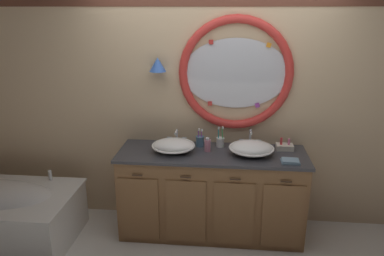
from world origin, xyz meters
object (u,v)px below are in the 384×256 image
(soap_dispenser, at_px, (208,145))
(toothbrush_holder_left, at_px, (200,141))
(toothbrush_holder_right, at_px, (220,142))
(folded_hand_towel, at_px, (290,161))
(toiletry_basket, at_px, (285,147))
(sink_basin_right, at_px, (251,148))
(sink_basin_left, at_px, (173,146))

(soap_dispenser, bearing_deg, toothbrush_holder_left, 123.20)
(toothbrush_holder_left, height_order, toothbrush_holder_right, toothbrush_holder_right)
(toothbrush_holder_left, relative_size, toothbrush_holder_right, 0.87)
(folded_hand_towel, bearing_deg, soap_dispenser, 164.77)
(toothbrush_holder_right, height_order, folded_hand_towel, toothbrush_holder_right)
(toiletry_basket, bearing_deg, sink_basin_right, -152.72)
(toothbrush_holder_left, relative_size, toiletry_basket, 1.14)
(toiletry_basket, bearing_deg, sink_basin_left, -170.91)
(toothbrush_holder_left, bearing_deg, sink_basin_right, -20.02)
(sink_basin_left, distance_m, soap_dispenser, 0.34)
(soap_dispenser, distance_m, folded_hand_towel, 0.81)
(toiletry_basket, bearing_deg, toothbrush_holder_right, 178.21)
(soap_dispenser, bearing_deg, toothbrush_holder_right, 48.92)
(sink_basin_left, relative_size, toothbrush_holder_left, 2.24)
(toothbrush_holder_right, relative_size, toiletry_basket, 1.31)
(sink_basin_left, relative_size, toothbrush_holder_right, 1.95)
(sink_basin_left, bearing_deg, toiletry_basket, 9.09)
(toothbrush_holder_right, relative_size, soap_dispenser, 1.46)
(sink_basin_left, xyz_separation_m, toothbrush_holder_left, (0.25, 0.19, -0.01))
(sink_basin_right, distance_m, toothbrush_holder_right, 0.37)
(sink_basin_left, height_order, folded_hand_towel, sink_basin_left)
(soap_dispenser, relative_size, toiletry_basket, 0.90)
(folded_hand_towel, bearing_deg, sink_basin_right, 155.99)
(soap_dispenser, relative_size, folded_hand_towel, 0.90)
(sink_basin_right, distance_m, toiletry_basket, 0.39)
(toothbrush_holder_right, distance_m, folded_hand_towel, 0.75)
(sink_basin_left, xyz_separation_m, sink_basin_right, (0.77, -0.00, 0.00))
(soap_dispenser, bearing_deg, sink_basin_left, -170.47)
(sink_basin_right, xyz_separation_m, toothbrush_holder_right, (-0.31, 0.20, -0.02))
(sink_basin_left, height_order, soap_dispenser, soap_dispenser)
(toothbrush_holder_right, distance_m, soap_dispenser, 0.19)
(sink_basin_right, bearing_deg, soap_dispenser, 172.53)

